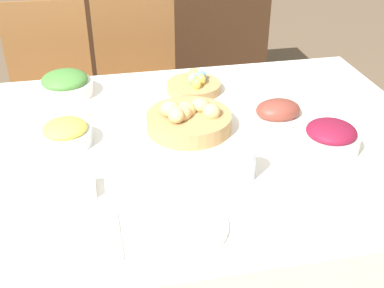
% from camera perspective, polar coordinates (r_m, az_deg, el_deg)
% --- Properties ---
extents(dining_table, '(1.70, 1.20, 0.73)m').
position_cam_1_polar(dining_table, '(1.80, -1.05, -9.61)').
color(dining_table, silver).
rests_on(dining_table, ground).
extents(chair_far_left, '(0.44, 0.44, 0.93)m').
position_cam_1_polar(chair_far_left, '(2.53, -16.42, 5.75)').
color(chair_far_left, brown).
rests_on(chair_far_left, ground).
extents(chair_far_center, '(0.45, 0.45, 0.93)m').
position_cam_1_polar(chair_far_center, '(2.53, -6.04, 6.84)').
color(chair_far_center, brown).
rests_on(chair_far_center, ground).
extents(sideboard, '(1.30, 0.44, 0.90)m').
position_cam_1_polar(sideboard, '(3.35, -3.06, 12.37)').
color(sideboard, '#3D2616').
rests_on(sideboard, ground).
extents(bread_basket, '(0.29, 0.29, 0.11)m').
position_cam_1_polar(bread_basket, '(1.63, -0.42, 2.96)').
color(bread_basket, '#AD8451').
rests_on(bread_basket, dining_table).
extents(egg_basket, '(0.21, 0.21, 0.08)m').
position_cam_1_polar(egg_basket, '(1.91, 0.31, 7.02)').
color(egg_basket, '#AD8451').
rests_on(egg_basket, dining_table).
extents(ham_platter, '(0.25, 0.17, 0.07)m').
position_cam_1_polar(ham_platter, '(1.74, 10.15, 3.81)').
color(ham_platter, white).
rests_on(ham_platter, dining_table).
extents(green_salad_bowl, '(0.21, 0.21, 0.09)m').
position_cam_1_polar(green_salad_bowl, '(1.93, -14.78, 6.85)').
color(green_salad_bowl, white).
rests_on(green_salad_bowl, dining_table).
extents(pineapple_bowl, '(0.17, 0.17, 0.08)m').
position_cam_1_polar(pineapple_bowl, '(1.60, -14.74, 1.23)').
color(pineapple_bowl, silver).
rests_on(pineapple_bowl, dining_table).
extents(beet_salad_bowl, '(0.19, 0.19, 0.09)m').
position_cam_1_polar(beet_salad_bowl, '(1.58, 16.08, 0.76)').
color(beet_salad_bowl, white).
rests_on(beet_salad_bowl, dining_table).
extents(dinner_plate, '(0.25, 0.25, 0.01)m').
position_cam_1_polar(dinner_plate, '(1.23, -1.58, -9.69)').
color(dinner_plate, white).
rests_on(dinner_plate, dining_table).
extents(fork, '(0.01, 0.18, 0.00)m').
position_cam_1_polar(fork, '(1.23, -8.69, -10.59)').
color(fork, '#B7B7BC').
rests_on(fork, dining_table).
extents(knife, '(0.01, 0.18, 0.00)m').
position_cam_1_polar(knife, '(1.26, 5.30, -8.84)').
color(knife, '#B7B7BC').
rests_on(knife, dining_table).
extents(spoon, '(0.01, 0.18, 0.00)m').
position_cam_1_polar(spoon, '(1.27, 6.61, -8.64)').
color(spoon, '#B7B7BC').
rests_on(spoon, dining_table).
extents(drinking_cup, '(0.07, 0.07, 0.10)m').
position_cam_1_polar(drinking_cup, '(1.39, 6.13, -2.34)').
color(drinking_cup, silver).
rests_on(drinking_cup, dining_table).
extents(butter_dish, '(0.12, 0.08, 0.03)m').
position_cam_1_polar(butter_dish, '(1.38, -13.87, -5.16)').
color(butter_dish, white).
rests_on(butter_dish, dining_table).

